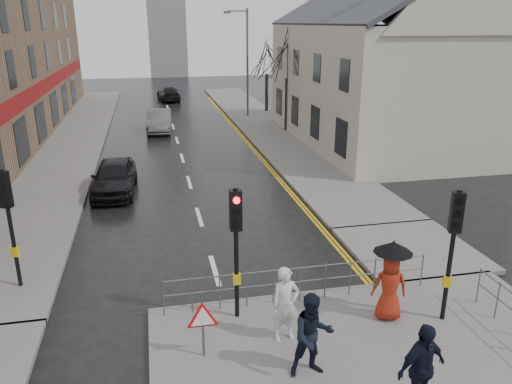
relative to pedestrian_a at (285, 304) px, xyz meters
name	(u,v)px	position (x,y,z in m)	size (l,w,h in m)	color
ground	(231,326)	(-1.13, 0.96, -1.05)	(120.00, 120.00, 0.00)	black
left_pavement	(74,137)	(-7.63, 23.96, -0.98)	(4.00, 44.00, 0.14)	#605E5B
right_pavement	(262,123)	(5.37, 25.96, -0.98)	(4.00, 40.00, 0.14)	#605E5B
pavement_bridge_right	(410,249)	(5.37, 3.96, -0.98)	(4.00, 4.20, 0.14)	#605E5B
building_right_cream	(378,64)	(10.87, 18.96, 3.73)	(9.00, 16.40, 10.10)	#B1AA9A
church_tower	(165,7)	(0.37, 62.96, 7.95)	(5.00, 5.00, 18.00)	gray
traffic_signal_near_left	(236,231)	(-0.93, 1.16, 1.41)	(0.28, 0.27, 3.40)	black
traffic_signal_near_right	(454,233)	(4.07, -0.04, 1.41)	(0.34, 0.33, 3.40)	black
traffic_signal_far_left	(8,208)	(-6.63, 3.97, 1.41)	(0.34, 0.33, 3.40)	black
guard_railing_front	(300,276)	(0.82, 1.56, -0.19)	(7.14, 0.04, 1.00)	#595B5E
warning_sign	(203,320)	(-1.93, -0.24, -0.01)	(0.80, 0.07, 1.35)	#595B5E
street_lamp	(245,56)	(4.69, 28.96, 3.66)	(1.83, 0.25, 8.00)	#595B5E
tree_near	(288,55)	(6.37, 22.96, 4.09)	(2.40, 2.40, 6.58)	#2F221A
tree_far	(267,58)	(6.87, 30.96, 3.38)	(2.40, 2.40, 5.64)	#2F221A
pedestrian_a	(285,304)	(0.00, 0.00, 0.00)	(0.66, 0.43, 1.81)	silver
pedestrian_b	(313,335)	(0.22, -1.30, 0.02)	(0.90, 0.70, 1.86)	black
pedestrian_with_umbrella	(391,277)	(2.74, 0.31, 0.22)	(0.96, 0.96, 2.07)	maroon
pedestrian_d	(421,369)	(1.86, -2.74, 0.03)	(1.10, 0.46, 1.88)	black
car_parked	(114,177)	(-4.45, 12.13, -0.30)	(1.76, 4.38, 1.49)	black
car_mid	(159,121)	(-2.11, 25.01, -0.31)	(1.56, 4.47, 1.47)	#4F5355
car_far	(169,94)	(-0.81, 39.22, -0.40)	(1.81, 4.45, 1.29)	black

